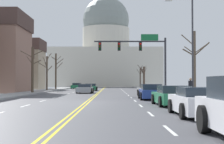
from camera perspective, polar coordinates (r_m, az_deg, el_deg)
ground at (r=24.21m, az=-4.21°, el=-5.02°), size 20.00×180.00×0.20m
signal_gantry at (r=37.67m, az=4.51°, el=3.54°), size 7.91×0.41×6.52m
street_lamp_right at (r=28.17m, az=12.65°, el=5.47°), size 2.27×0.24×8.09m
capitol_building at (r=99.13m, az=-1.06°, el=3.12°), size 30.29×20.37×28.33m
sedan_near_00 at (r=34.36m, az=6.13°, el=-3.07°), size 2.13×4.47×1.22m
sedan_near_01 at (r=28.31m, az=6.47°, el=-3.37°), size 2.01×4.55×1.26m
sedan_near_02 at (r=21.31m, az=9.97°, el=-3.96°), size 2.19×4.72×1.23m
sedan_near_03 at (r=15.16m, az=14.09°, el=-4.86°), size 2.06×4.50×1.24m
sedan_oncoming_00 at (r=43.38m, az=-4.54°, el=-2.80°), size 2.03×4.35×1.15m
sedan_oncoming_01 at (r=55.01m, az=-3.60°, el=-2.55°), size 2.05×4.32×1.12m
sedan_oncoming_02 at (r=69.02m, az=-5.94°, el=-2.34°), size 2.07×4.41×1.16m
flank_building_01 at (r=67.12m, az=-15.17°, el=1.26°), size 8.94×7.15×9.35m
bare_tree_00 at (r=30.89m, az=13.47°, el=1.62°), size 2.29×1.84×5.76m
bare_tree_01 at (r=53.84m, az=-10.83°, el=0.05°), size 2.27×2.10×5.75m
bare_tree_02 at (r=75.33m, az=4.72°, el=-0.71°), size 1.85×2.83×4.76m
bare_tree_03 at (r=61.57m, az=-9.34°, el=0.29°), size 2.11×1.07×6.31m
bare_tree_04 at (r=68.86m, az=5.29°, el=-0.77°), size 1.93×1.26×4.68m
bare_tree_05 at (r=43.25m, az=-13.12°, el=0.53°), size 2.68×0.95×5.54m
pedestrian_00 at (r=27.05m, az=12.90°, el=-2.49°), size 0.35×0.34×1.61m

